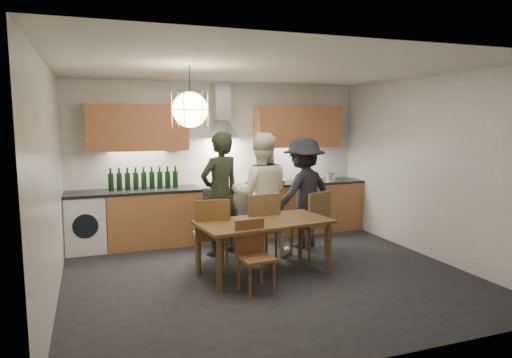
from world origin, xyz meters
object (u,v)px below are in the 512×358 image
object	(u,v)px
person_left	(220,194)
stock_pot	(330,177)
person_right	(303,193)
person_mid	(261,194)
dining_table	(264,227)
chair_front	(253,251)
mixing_bowl	(279,181)
wine_bottles	(144,178)
chair_back_left	(212,230)

from	to	relation	value
person_left	stock_pot	distance (m)	2.41
stock_pot	person_right	bearing A→B (deg)	-138.31
person_mid	person_right	distance (m)	0.78
dining_table	person_right	size ratio (longest dim) A/B	1.04
stock_pot	dining_table	bearing A→B (deg)	-136.88
person_mid	person_right	world-z (taller)	person_mid
chair_front	person_mid	bearing A→B (deg)	58.60
chair_front	mixing_bowl	world-z (taller)	mixing_bowl
person_mid	stock_pot	world-z (taller)	person_mid
person_right	wine_bottles	distance (m)	2.51
chair_back_left	mixing_bowl	xyz separation A→B (m)	(1.57, 1.51, 0.37)
person_right	stock_pot	xyz separation A→B (m)	(0.94, 0.84, 0.11)
chair_front	person_left	distance (m)	1.58
dining_table	chair_front	size ratio (longest dim) A/B	2.14
mixing_bowl	wine_bottles	xyz separation A→B (m)	(-2.23, 0.13, 0.14)
person_mid	stock_pot	bearing A→B (deg)	-132.30
person_left	wine_bottles	world-z (taller)	person_left
wine_bottles	person_mid	bearing A→B (deg)	-34.51
person_mid	wine_bottles	xyz separation A→B (m)	(-1.56, 1.07, 0.17)
dining_table	wine_bottles	bearing A→B (deg)	116.35
dining_table	person_mid	distance (m)	0.96
chair_front	person_right	size ratio (longest dim) A/B	0.49
chair_front	person_mid	world-z (taller)	person_mid
chair_back_left	person_mid	world-z (taller)	person_mid
person_left	chair_back_left	bearing A→B (deg)	45.05
person_left	wine_bottles	size ratio (longest dim) A/B	1.70
dining_table	wine_bottles	distance (m)	2.37
chair_front	person_left	bearing A→B (deg)	81.76
chair_back_left	dining_table	bearing A→B (deg)	161.52
chair_front	mixing_bowl	xyz separation A→B (m)	(1.28, 2.27, 0.46)
dining_table	person_right	world-z (taller)	person_right
person_left	stock_pot	world-z (taller)	person_left
mixing_bowl	stock_pot	world-z (taller)	stock_pot
chair_front	stock_pot	distance (m)	3.31
dining_table	person_mid	size ratio (longest dim) A/B	0.98
chair_back_left	person_mid	bearing A→B (deg)	-139.61
chair_back_left	mixing_bowl	distance (m)	2.21
chair_back_left	wine_bottles	xyz separation A→B (m)	(-0.66, 1.64, 0.51)
mixing_bowl	person_mid	bearing A→B (deg)	-125.61
wine_bottles	mixing_bowl	bearing A→B (deg)	-3.38
chair_back_left	mixing_bowl	size ratio (longest dim) A/B	3.59
person_right	wine_bottles	size ratio (longest dim) A/B	1.59
person_right	wine_bottles	world-z (taller)	person_right
person_right	stock_pot	world-z (taller)	person_right
dining_table	chair_front	xyz separation A→B (m)	(-0.32, -0.46, -0.15)
chair_back_left	wine_bottles	bearing A→B (deg)	-59.88
person_left	person_mid	size ratio (longest dim) A/B	1.01
chair_back_left	person_right	size ratio (longest dim) A/B	0.58
wine_bottles	chair_back_left	bearing A→B (deg)	-67.99
wine_bottles	dining_table	bearing A→B (deg)	-56.79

